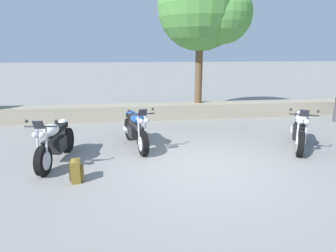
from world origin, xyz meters
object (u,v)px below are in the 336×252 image
object	(u,v)px
rider_backpack	(76,170)
motorcycle_white_near_left	(55,142)
motorcycle_blue_centre	(136,129)
motorcycle_silver_far_right	(300,130)
leafy_tree_mid_left	(205,8)

from	to	relation	value
rider_backpack	motorcycle_white_near_left	bearing A→B (deg)	120.80
motorcycle_blue_centre	motorcycle_silver_far_right	distance (m)	4.35
leafy_tree_mid_left	motorcycle_blue_centre	bearing A→B (deg)	-128.73
motorcycle_white_near_left	motorcycle_blue_centre	distance (m)	2.06
rider_backpack	leafy_tree_mid_left	world-z (taller)	leafy_tree_mid_left
motorcycle_silver_far_right	leafy_tree_mid_left	world-z (taller)	leafy_tree_mid_left
leafy_tree_mid_left	motorcycle_silver_far_right	bearing A→B (deg)	-66.97
motorcycle_white_near_left	leafy_tree_mid_left	bearing A→B (deg)	42.81
motorcycle_blue_centre	motorcycle_silver_far_right	size ratio (longest dim) A/B	1.09
motorcycle_white_near_left	rider_backpack	distance (m)	1.29
motorcycle_silver_far_right	leafy_tree_mid_left	size ratio (longest dim) A/B	0.37
motorcycle_blue_centre	motorcycle_white_near_left	bearing A→B (deg)	-154.74
motorcycle_white_near_left	motorcycle_silver_far_right	size ratio (longest dim) A/B	1.10
motorcycle_blue_centre	rider_backpack	size ratio (longest dim) A/B	4.34
motorcycle_white_near_left	motorcycle_silver_far_right	bearing A→B (deg)	2.33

